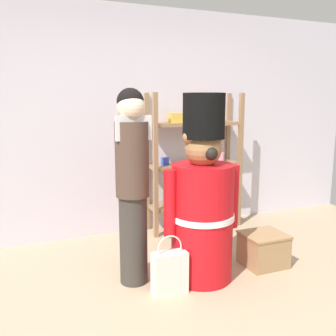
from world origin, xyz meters
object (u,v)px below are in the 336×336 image
(person_shopper, at_px, (132,179))
(shopping_bag, at_px, (170,272))
(teddy_bear_guard, at_px, (202,203))
(merchandise_shelf, at_px, (195,160))
(display_crate, at_px, (263,249))

(person_shopper, xyz_separation_m, shopping_bag, (0.21, -0.30, -0.73))
(teddy_bear_guard, relative_size, person_shopper, 0.98)
(teddy_bear_guard, bearing_deg, merchandise_shelf, 66.58)
(shopping_bag, height_order, display_crate, shopping_bag)
(shopping_bag, bearing_deg, display_crate, 8.28)
(teddy_bear_guard, bearing_deg, shopping_bag, -158.09)
(merchandise_shelf, bearing_deg, display_crate, -84.13)
(merchandise_shelf, distance_m, shopping_bag, 1.78)
(teddy_bear_guard, bearing_deg, person_shopper, 164.97)
(merchandise_shelf, distance_m, display_crate, 1.42)
(display_crate, bearing_deg, shopping_bag, -171.72)
(merchandise_shelf, height_order, teddy_bear_guard, merchandise_shelf)
(person_shopper, relative_size, shopping_bag, 3.35)
(person_shopper, distance_m, shopping_bag, 0.82)
(merchandise_shelf, xyz_separation_m, person_shopper, (-1.11, -1.09, 0.07))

